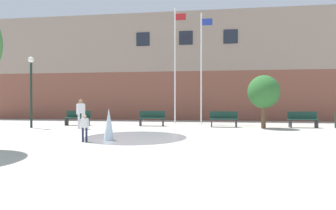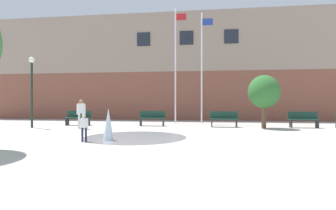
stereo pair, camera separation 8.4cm
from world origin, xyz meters
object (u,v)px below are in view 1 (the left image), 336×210
park_bench_under_left_flagpole (224,119)px  flagpole_right (202,65)px  child_in_fountain (85,126)px  park_bench_left_of_flagpoles (152,118)px  park_bench_far_left (78,118)px  lamp_post_left_lane (31,82)px  adult_watching (81,112)px  park_bench_far_right (303,119)px  flagpole_left (175,62)px  street_tree_near_building (264,92)px

park_bench_under_left_flagpole → flagpole_right: bearing=117.4°
child_in_fountain → park_bench_left_of_flagpoles: bearing=-86.1°
park_bench_far_left → lamp_post_left_lane: size_ratio=0.40×
park_bench_under_left_flagpole → adult_watching: size_ratio=1.01×
park_bench_far_left → flagpole_right: 8.80m
child_in_fountain → lamp_post_left_lane: lamp_post_left_lane is taller
park_bench_far_left → park_bench_far_right: size_ratio=1.00×
child_in_fountain → lamp_post_left_lane: bearing=-27.8°
park_bench_left_of_flagpoles → adult_watching: adult_watching is taller
park_bench_under_left_flagpole → park_bench_far_right: size_ratio=1.00×
park_bench_far_left → child_in_fountain: size_ratio=1.62×
park_bench_far_right → flagpole_right: bearing=158.1°
flagpole_left → street_tree_near_building: bearing=-29.5°
park_bench_far_left → adult_watching: (1.20, -2.07, 0.45)m
park_bench_left_of_flagpoles → flagpole_left: 4.50m
park_bench_left_of_flagpoles → park_bench_under_left_flagpole: 4.30m
child_in_fountain → flagpole_left: flagpole_left is taller
lamp_post_left_lane → adult_watching: bearing=-4.3°
flagpole_right → street_tree_near_building: size_ratio=2.56×
adult_watching → park_bench_far_right: bearing=156.4°
park_bench_under_left_flagpole → lamp_post_left_lane: lamp_post_left_lane is taller
street_tree_near_building → lamp_post_left_lane: bearing=-174.0°
park_bench_far_right → park_bench_under_left_flagpole: bearing=-177.9°
park_bench_left_of_flagpoles → street_tree_near_building: (6.41, -0.73, 1.53)m
street_tree_near_building → adult_watching: bearing=-170.8°
child_in_fountain → flagpole_right: flagpole_right is taller
flagpole_left → flagpole_right: bearing=0.0°
park_bench_left_of_flagpoles → flagpole_right: 5.14m
park_bench_far_right → lamp_post_left_lane: size_ratio=0.40×
child_in_fountain → park_bench_under_left_flagpole: bearing=-116.2°
park_bench_left_of_flagpoles → child_in_fountain: 6.91m
park_bench_under_left_flagpole → flagpole_right: flagpole_right is taller
lamp_post_left_lane → park_bench_far_right: bearing=7.5°
park_bench_under_left_flagpole → flagpole_left: 5.41m
lamp_post_left_lane → flagpole_right: bearing=24.2°
adult_watching → lamp_post_left_lane: lamp_post_left_lane is taller
park_bench_left_of_flagpoles → child_in_fountain: bearing=-99.7°
flagpole_left → street_tree_near_building: size_ratio=2.70×
adult_watching → street_tree_near_building: bearing=155.1°
lamp_post_left_lane → street_tree_near_building: size_ratio=1.36×
adult_watching → lamp_post_left_lane: size_ratio=0.40×
park_bench_far_left → park_bench_left_of_flagpoles: bearing=3.1°
park_bench_far_left → park_bench_left_of_flagpoles: 4.67m
park_bench_far_left → adult_watching: adult_watching is taller
flagpole_left → park_bench_far_right: bearing=-17.0°
park_bench_left_of_flagpoles → child_in_fountain: child_in_fountain is taller
flagpole_left → street_tree_near_building: flagpole_left is taller
park_bench_left_of_flagpoles → lamp_post_left_lane: 7.16m
park_bench_far_left → street_tree_near_building: street_tree_near_building is taller
park_bench_left_of_flagpoles → street_tree_near_building: 6.63m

